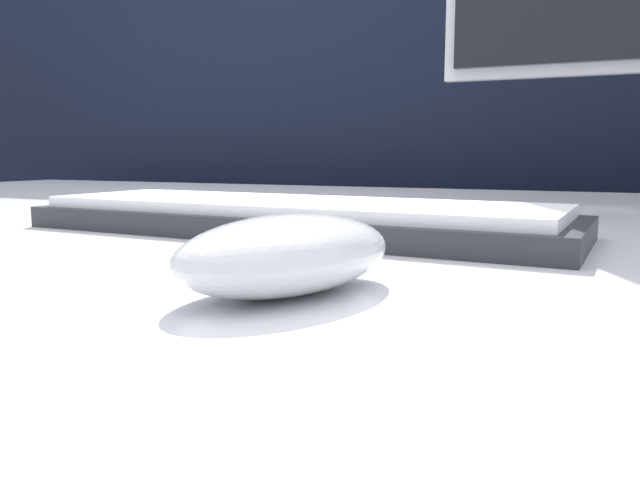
# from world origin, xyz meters

# --- Properties ---
(partition_panel) EXTENTS (5.00, 0.03, 1.32)m
(partition_panel) POSITION_xyz_m (0.00, 0.73, 0.66)
(partition_panel) COLOR black
(partition_panel) RESTS_ON ground_plane
(computer_mouse_near) EXTENTS (0.09, 0.12, 0.03)m
(computer_mouse_near) POSITION_xyz_m (-0.03, -0.20, 0.73)
(computer_mouse_near) COLOR silver
(computer_mouse_near) RESTS_ON desk
(keyboard) EXTENTS (0.41, 0.15, 0.02)m
(keyboard) POSITION_xyz_m (-0.12, -0.02, 0.73)
(keyboard) COLOR #28282D
(keyboard) RESTS_ON desk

